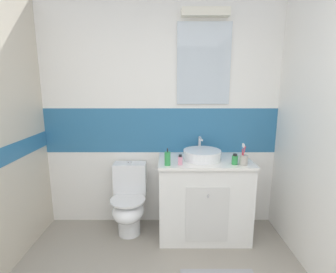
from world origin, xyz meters
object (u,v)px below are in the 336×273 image
object	(u,v)px
soap_dispenser	(168,159)
toothbrush_cup	(244,159)
perfume_flask_small	(181,160)
lotion_bottle_short	(235,160)
sink_basin	(203,154)
toilet	(129,202)

from	to	relation	value
soap_dispenser	toothbrush_cup	bearing A→B (deg)	0.97
perfume_flask_small	lotion_bottle_short	size ratio (longest dim) A/B	0.95
sink_basin	lotion_bottle_short	xyz separation A→B (m)	(0.29, -0.17, -0.01)
toothbrush_cup	perfume_flask_small	xyz separation A→B (m)	(-0.61, 0.00, -0.01)
toothbrush_cup	soap_dispenser	distance (m)	0.73
soap_dispenser	lotion_bottle_short	world-z (taller)	soap_dispenser
sink_basin	perfume_flask_small	xyz separation A→B (m)	(-0.23, -0.18, -0.01)
soap_dispenser	lotion_bottle_short	distance (m)	0.65
soap_dispenser	toilet	bearing A→B (deg)	150.91
sink_basin	perfume_flask_small	size ratio (longest dim) A/B	4.30
toilet	toothbrush_cup	world-z (taller)	toothbrush_cup
perfume_flask_small	lotion_bottle_short	world-z (taller)	lotion_bottle_short
soap_dispenser	perfume_flask_small	distance (m)	0.12
sink_basin	toilet	xyz separation A→B (m)	(-0.78, 0.03, -0.55)
sink_basin	toothbrush_cup	size ratio (longest dim) A/B	2.06
toothbrush_cup	soap_dispenser	world-z (taller)	toothbrush_cup
toilet	perfume_flask_small	distance (m)	0.80
sink_basin	toilet	world-z (taller)	sink_basin
toilet	perfume_flask_small	bearing A→B (deg)	-22.00
perfume_flask_small	toothbrush_cup	bearing A→B (deg)	-0.21
perfume_flask_small	lotion_bottle_short	bearing A→B (deg)	1.28
toothbrush_cup	lotion_bottle_short	distance (m)	0.08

